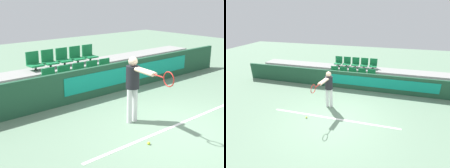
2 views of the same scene
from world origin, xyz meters
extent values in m
plane|color=slate|center=(0.00, 0.00, 0.00)|extent=(30.00, 30.00, 0.00)
cube|color=white|center=(0.00, 0.06, 0.00)|extent=(5.10, 0.08, 0.01)
cube|color=#1E4C33|center=(0.00, 3.03, 0.47)|extent=(12.37, 0.12, 0.94)
cube|color=#0F937A|center=(1.64, 2.96, 0.52)|extent=(5.44, 0.02, 0.52)
cube|color=gray|center=(0.00, 3.60, 0.18)|extent=(11.97, 0.97, 0.36)
cube|color=gray|center=(0.00, 4.57, 0.36)|extent=(11.97, 0.97, 0.71)
cylinder|color=#333333|center=(-1.07, 3.65, 0.43)|extent=(0.07, 0.07, 0.14)
cube|color=#197A42|center=(-1.07, 3.65, 0.52)|extent=(0.43, 0.41, 0.05)
cube|color=#197A42|center=(-1.07, 3.83, 0.74)|extent=(0.43, 0.04, 0.39)
cylinder|color=#333333|center=(-0.54, 3.65, 0.43)|extent=(0.07, 0.07, 0.14)
cube|color=#197A42|center=(-0.54, 3.65, 0.52)|extent=(0.43, 0.41, 0.05)
cube|color=#197A42|center=(-0.54, 3.83, 0.74)|extent=(0.43, 0.04, 0.39)
cylinder|color=#333333|center=(0.00, 3.65, 0.43)|extent=(0.07, 0.07, 0.14)
cube|color=#197A42|center=(0.00, 3.65, 0.52)|extent=(0.43, 0.41, 0.05)
cube|color=#197A42|center=(0.00, 3.83, 0.74)|extent=(0.43, 0.04, 0.39)
cylinder|color=#333333|center=(0.54, 3.65, 0.43)|extent=(0.07, 0.07, 0.14)
cube|color=#197A42|center=(0.54, 3.65, 0.52)|extent=(0.43, 0.41, 0.05)
cube|color=#197A42|center=(0.54, 3.83, 0.74)|extent=(0.43, 0.04, 0.39)
cylinder|color=#333333|center=(1.07, 3.65, 0.43)|extent=(0.07, 0.07, 0.14)
cube|color=#197A42|center=(1.07, 3.65, 0.52)|extent=(0.43, 0.41, 0.05)
cube|color=#197A42|center=(1.07, 3.83, 0.74)|extent=(0.43, 0.04, 0.39)
cylinder|color=#333333|center=(-1.07, 4.62, 0.78)|extent=(0.07, 0.07, 0.14)
cube|color=#197A42|center=(-1.07, 4.62, 0.88)|extent=(0.43, 0.41, 0.05)
cube|color=#197A42|center=(-1.07, 4.81, 1.10)|extent=(0.43, 0.04, 0.39)
cylinder|color=#333333|center=(-0.54, 4.62, 0.78)|extent=(0.07, 0.07, 0.14)
cube|color=#197A42|center=(-0.54, 4.62, 0.88)|extent=(0.43, 0.41, 0.05)
cube|color=#197A42|center=(-0.54, 4.81, 1.10)|extent=(0.43, 0.04, 0.39)
cylinder|color=#333333|center=(0.00, 4.62, 0.78)|extent=(0.07, 0.07, 0.14)
cube|color=#197A42|center=(0.00, 4.62, 0.88)|extent=(0.43, 0.41, 0.05)
cube|color=#197A42|center=(0.00, 4.81, 1.10)|extent=(0.43, 0.04, 0.39)
cylinder|color=#333333|center=(0.54, 4.62, 0.78)|extent=(0.07, 0.07, 0.14)
cube|color=#197A42|center=(0.54, 4.62, 0.88)|extent=(0.43, 0.41, 0.05)
cube|color=#197A42|center=(0.54, 4.81, 1.10)|extent=(0.43, 0.04, 0.39)
cylinder|color=#333333|center=(1.07, 4.62, 0.78)|extent=(0.07, 0.07, 0.14)
cube|color=#197A42|center=(1.07, 4.62, 0.88)|extent=(0.43, 0.41, 0.05)
cube|color=#197A42|center=(1.07, 4.81, 1.10)|extent=(0.43, 0.04, 0.39)
cylinder|color=silver|center=(-0.53, 0.91, 0.43)|extent=(0.13, 0.13, 0.86)
cylinder|color=silver|center=(-0.36, 0.91, 0.43)|extent=(0.13, 0.13, 0.86)
cylinder|color=black|center=(-0.45, 0.91, 1.13)|extent=(0.32, 0.32, 0.54)
sphere|color=beige|center=(-0.45, 0.91, 1.51)|extent=(0.22, 0.22, 0.22)
cylinder|color=beige|center=(-0.56, 0.45, 1.36)|extent=(0.18, 0.62, 0.09)
cylinder|color=beige|center=(-0.47, 0.45, 1.36)|extent=(0.18, 0.62, 0.09)
cylinder|color=#AD231E|center=(-0.58, 0.00, 1.36)|extent=(0.07, 0.30, 0.03)
torus|color=#AD231E|center=(-0.62, -0.30, 1.36)|extent=(0.07, 0.32, 0.32)
sphere|color=#CCDB33|center=(-1.03, -0.20, 0.03)|extent=(0.07, 0.07, 0.07)
camera|label=1|loc=(-5.45, -4.17, 3.02)|focal=50.00mm
camera|label=2|loc=(1.73, -5.47, 3.94)|focal=28.00mm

